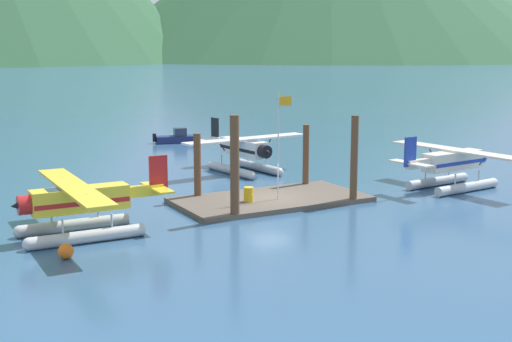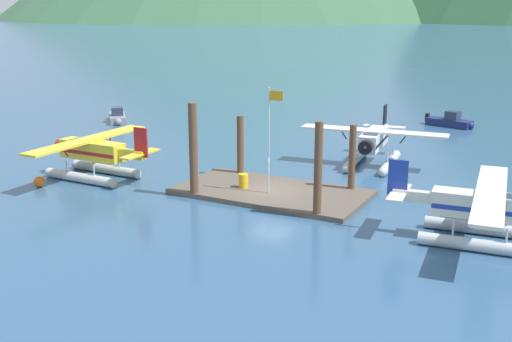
# 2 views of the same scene
# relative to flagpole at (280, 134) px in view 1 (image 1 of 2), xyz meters

# --- Properties ---
(ground_plane) EXTENTS (1200.00, 1200.00, 0.00)m
(ground_plane) POSITION_rel_flagpole_xyz_m (-0.25, 0.67, -4.26)
(ground_plane) COLOR #2D5175
(dock_platform) EXTENTS (11.66, 6.08, 0.30)m
(dock_platform) POSITION_rel_flagpole_xyz_m (-0.25, 0.67, -4.11)
(dock_platform) COLOR brown
(dock_platform) RESTS_ON ground
(piling_near_left) EXTENTS (0.51, 0.51, 5.80)m
(piling_near_left) POSITION_rel_flagpole_xyz_m (-4.11, -2.10, -1.36)
(piling_near_left) COLOR brown
(piling_near_left) RESTS_ON ground
(piling_near_right) EXTENTS (0.45, 0.45, 5.40)m
(piling_near_right) POSITION_rel_flagpole_xyz_m (3.96, -2.13, -1.56)
(piling_near_right) COLOR brown
(piling_near_right) RESTS_ON ground
(piling_far_left) EXTENTS (0.45, 0.45, 4.20)m
(piling_far_left) POSITION_rel_flagpole_xyz_m (-3.97, 3.32, -2.16)
(piling_far_left) COLOR brown
(piling_far_left) RESTS_ON ground
(piling_far_right) EXTENTS (0.42, 0.42, 4.32)m
(piling_far_right) POSITION_rel_flagpole_xyz_m (3.96, 3.27, -2.10)
(piling_far_right) COLOR brown
(piling_far_right) RESTS_ON ground
(flagpole) EXTENTS (0.95, 0.10, 6.40)m
(flagpole) POSITION_rel_flagpole_xyz_m (0.00, 0.00, 0.00)
(flagpole) COLOR silver
(flagpole) RESTS_ON dock_platform
(fuel_drum) EXTENTS (0.62, 0.62, 0.88)m
(fuel_drum) POSITION_rel_flagpole_xyz_m (-2.01, 0.24, -3.52)
(fuel_drum) COLOR gold
(fuel_drum) RESTS_ON dock_platform
(mooring_buoy) EXTENTS (0.71, 0.71, 0.71)m
(mooring_buoy) POSITION_rel_flagpole_xyz_m (-14.11, -4.99, -3.90)
(mooring_buoy) COLOR orange
(mooring_buoy) RESTS_ON ground
(seaplane_white_bow_right) EXTENTS (10.49, 7.95, 3.84)m
(seaplane_white_bow_right) POSITION_rel_flagpole_xyz_m (3.01, 10.44, -2.68)
(seaplane_white_bow_right) COLOR #B7BABF
(seaplane_white_bow_right) RESTS_ON ground
(seaplane_cream_stbd_aft) EXTENTS (7.95, 10.49, 3.84)m
(seaplane_cream_stbd_aft) POSITION_rel_flagpole_xyz_m (12.49, -1.69, -2.68)
(seaplane_cream_stbd_aft) COLOR #B7BABF
(seaplane_cream_stbd_aft) RESTS_ON ground
(seaplane_yellow_port_aft) EXTENTS (7.98, 10.40, 3.84)m
(seaplane_yellow_port_aft) POSITION_rel_flagpole_xyz_m (-12.58, -1.66, -2.68)
(seaplane_yellow_port_aft) COLOR #B7BABF
(seaplane_yellow_port_aft) RESTS_ON ground
(boat_navy_open_north) EXTENTS (4.81, 2.42, 1.50)m
(boat_navy_open_north) POSITION_rel_flagpole_xyz_m (4.91, 28.29, -3.77)
(boat_navy_open_north) COLOR navy
(boat_navy_open_north) RESTS_ON ground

